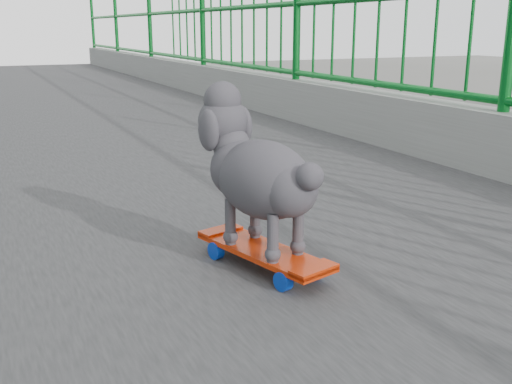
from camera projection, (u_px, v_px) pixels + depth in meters
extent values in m
cube|color=slate|center=(59.00, 319.00, 9.40)|extent=(1.20, 1.20, 6.50)
cylinder|color=#0B6921|center=(116.00, 16.00, 9.62)|extent=(0.06, 0.06, 1.10)
cube|color=red|center=(263.00, 251.00, 1.74)|extent=(0.25, 0.49, 0.02)
cube|color=#99999E|center=(299.00, 272.00, 1.63)|extent=(0.09, 0.05, 0.02)
cylinder|color=#0832B3|center=(283.00, 281.00, 1.60)|extent=(0.04, 0.06, 0.05)
sphere|color=yellow|center=(283.00, 281.00, 1.60)|extent=(0.02, 0.02, 0.02)
cylinder|color=#0832B3|center=(315.00, 270.00, 1.67)|extent=(0.04, 0.06, 0.05)
sphere|color=yellow|center=(315.00, 270.00, 1.67)|extent=(0.02, 0.02, 0.02)
cube|color=#99999E|center=(232.00, 243.00, 1.85)|extent=(0.09, 0.05, 0.02)
cylinder|color=#0832B3|center=(216.00, 250.00, 1.82)|extent=(0.04, 0.06, 0.05)
sphere|color=yellow|center=(216.00, 250.00, 1.82)|extent=(0.02, 0.02, 0.02)
cylinder|color=#0832B3|center=(247.00, 242.00, 1.89)|extent=(0.04, 0.06, 0.05)
sphere|color=yellow|center=(247.00, 242.00, 1.89)|extent=(0.02, 0.02, 0.02)
ellipsoid|color=#2A282C|center=(264.00, 179.00, 1.68)|extent=(0.29, 0.37, 0.22)
sphere|color=#2A282C|center=(223.00, 121.00, 1.78)|extent=(0.15, 0.15, 0.15)
sphere|color=black|center=(204.00, 124.00, 1.85)|extent=(0.03, 0.03, 0.03)
sphere|color=#2A282C|center=(310.00, 177.00, 1.54)|extent=(0.07, 0.07, 0.07)
cylinder|color=#2A282C|center=(230.00, 222.00, 1.75)|extent=(0.03, 0.03, 0.14)
cylinder|color=#2A282C|center=(255.00, 215.00, 1.81)|extent=(0.03, 0.03, 0.14)
cylinder|color=#2A282C|center=(273.00, 238.00, 1.62)|extent=(0.03, 0.03, 0.14)
cylinder|color=#2A282C|center=(298.00, 231.00, 1.68)|extent=(0.03, 0.03, 0.14)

